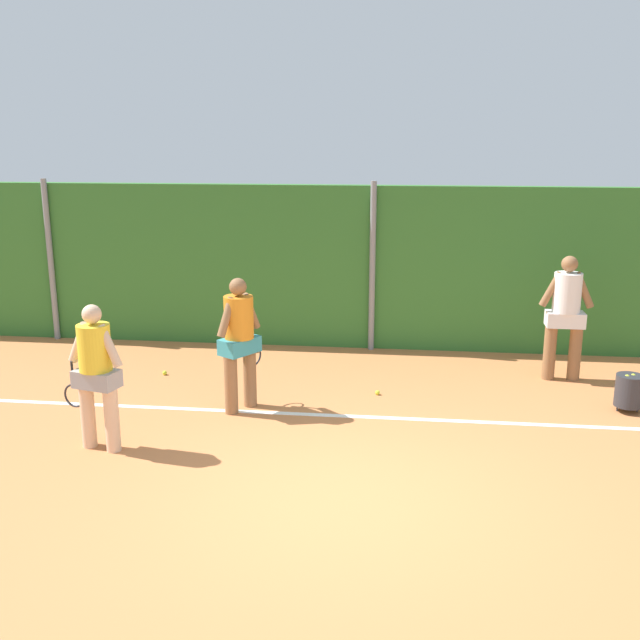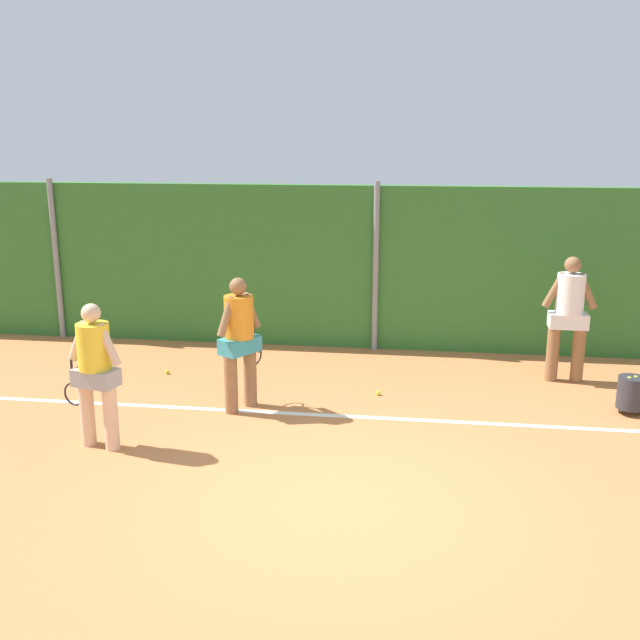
% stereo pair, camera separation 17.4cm
% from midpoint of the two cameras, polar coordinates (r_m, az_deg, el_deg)
% --- Properties ---
extents(ground_plane, '(29.78, 29.78, 0.00)m').
position_cam_midpoint_polar(ground_plane, '(8.99, 3.20, -8.90)').
color(ground_plane, '#C67542').
extents(hedge_fence_backdrop, '(19.36, 0.25, 2.73)m').
position_cam_midpoint_polar(hedge_fence_backdrop, '(12.29, 4.81, 4.05)').
color(hedge_fence_backdrop, '#33702D').
rests_on(hedge_fence_backdrop, ground_plane).
extents(fence_post_left, '(0.10, 0.10, 2.81)m').
position_cam_midpoint_polar(fence_post_left, '(13.61, -19.49, 4.45)').
color(fence_post_left, gray).
rests_on(fence_post_left, ground_plane).
extents(fence_post_center, '(0.10, 0.10, 2.81)m').
position_cam_midpoint_polar(fence_post_center, '(12.11, 4.76, 4.09)').
color(fence_post_center, gray).
rests_on(fence_post_center, ground_plane).
extents(court_baseline_paint, '(14.14, 0.10, 0.01)m').
position_cam_midpoint_polar(court_baseline_paint, '(9.52, 3.50, -7.53)').
color(court_baseline_paint, white).
rests_on(court_baseline_paint, ground_plane).
extents(player_foreground_near, '(0.79, 0.41, 1.71)m').
position_cam_midpoint_polar(player_foreground_near, '(8.68, -16.56, -3.62)').
color(player_foreground_near, beige).
rests_on(player_foreground_near, ground_plane).
extents(player_midcourt, '(0.53, 0.73, 1.77)m').
position_cam_midpoint_polar(player_midcourt, '(9.52, -5.75, -1.30)').
color(player_midcourt, '#8C603D').
rests_on(player_midcourt, ground_plane).
extents(player_backcourt_far, '(0.78, 0.40, 1.85)m').
position_cam_midpoint_polar(player_backcourt_far, '(11.18, 19.22, 0.57)').
color(player_backcourt_far, '#8C603D').
rests_on(player_backcourt_far, ground_plane).
extents(ball_hopper, '(0.36, 0.36, 0.51)m').
position_cam_midpoint_polar(ball_hopper, '(10.37, 23.52, -5.19)').
color(ball_hopper, '#2D2D33').
rests_on(ball_hopper, ground_plane).
extents(tennis_ball_1, '(0.07, 0.07, 0.07)m').
position_cam_midpoint_polar(tennis_ball_1, '(11.36, -11.38, -3.98)').
color(tennis_ball_1, '#CCDB33').
rests_on(tennis_ball_1, ground_plane).
extents(tennis_ball_2, '(0.07, 0.07, 0.07)m').
position_cam_midpoint_polar(tennis_ball_2, '(12.13, -6.91, -2.62)').
color(tennis_ball_2, '#CCDB33').
rests_on(tennis_ball_2, ground_plane).
extents(tennis_ball_3, '(0.07, 0.07, 0.07)m').
position_cam_midpoint_polar(tennis_ball_3, '(11.03, -17.05, -4.89)').
color(tennis_ball_3, '#CCDB33').
rests_on(tennis_ball_3, ground_plane).
extents(tennis_ball_5, '(0.07, 0.07, 0.07)m').
position_cam_midpoint_polar(tennis_ball_5, '(10.30, 5.04, -5.67)').
color(tennis_ball_5, '#CCDB33').
rests_on(tennis_ball_5, ground_plane).
extents(tennis_ball_6, '(0.07, 0.07, 0.07)m').
position_cam_midpoint_polar(tennis_ball_6, '(12.27, -4.39, -2.36)').
color(tennis_ball_6, '#CCDB33').
rests_on(tennis_ball_6, ground_plane).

